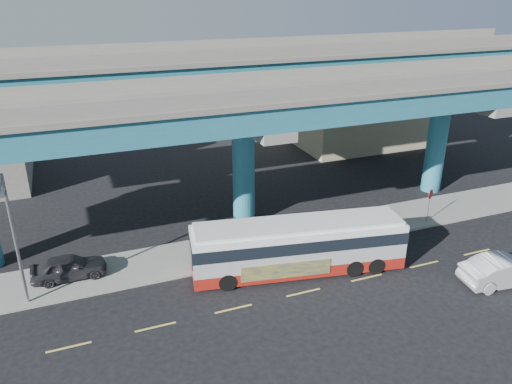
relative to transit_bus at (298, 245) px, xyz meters
name	(u,v)px	position (x,y,z in m)	size (l,w,h in m)	color
ground	(301,290)	(-0.67, -1.83, -1.71)	(120.00, 120.00, 0.00)	black
sidewalk	(263,243)	(-0.67, 3.67, -1.64)	(70.00, 4.00, 0.15)	gray
lane_markings	(303,292)	(-0.67, -2.13, -1.71)	(58.00, 0.12, 0.01)	#D8C64C
viaduct	(242,91)	(-0.67, 7.28, 7.43)	(52.00, 12.40, 11.70)	#205E7C
building_beige	(360,108)	(17.33, 21.15, 1.79)	(14.00, 10.23, 7.00)	tan
transit_bus	(298,245)	(0.00, 0.00, 0.00)	(12.43, 4.72, 3.13)	maroon
sedan	(505,270)	(10.09, -5.34, -0.89)	(5.17, 2.35, 1.64)	#B6B7BC
parked_car	(69,267)	(-12.32, 3.78, -0.88)	(4.04, 1.64, 1.37)	#2A2A2F
street_lamp	(11,226)	(-14.47, 1.63, 3.10)	(0.50, 2.35, 7.11)	gray
stop_sign	(430,198)	(11.11, 2.35, 0.15)	(0.65, 0.35, 2.39)	gray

